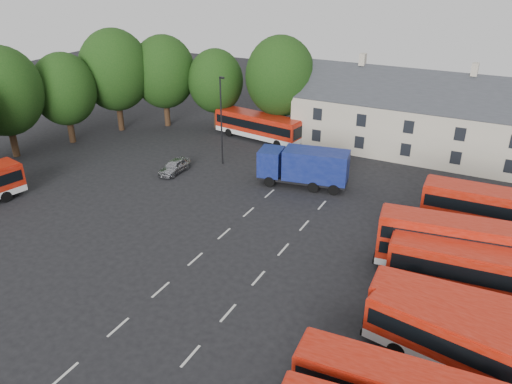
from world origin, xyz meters
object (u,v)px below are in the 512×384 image
at_px(bus_dd_south, 456,245).
at_px(box_truck, 305,166).
at_px(silver_car, 174,166).
at_px(lamppost, 221,119).

bearing_deg(bus_dd_south, box_truck, 140.60).
bearing_deg(silver_car, box_truck, 13.05).
height_order(box_truck, lamppost, lamppost).
height_order(box_truck, silver_car, box_truck).
relative_size(box_truck, silver_car, 2.14).
xyz_separation_m(bus_dd_south, box_truck, (-14.17, 8.70, -0.32)).
distance_m(bus_dd_south, silver_car, 27.29).
bearing_deg(lamppost, box_truck, -7.28).
relative_size(bus_dd_south, lamppost, 1.13).
distance_m(silver_car, lamppost, 6.57).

